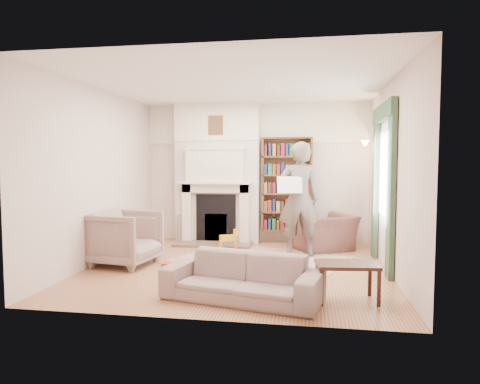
% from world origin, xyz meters
% --- Properties ---
extents(floor, '(4.50, 4.50, 0.00)m').
position_xyz_m(floor, '(0.00, 0.00, 0.00)').
color(floor, brown).
rests_on(floor, ground).
extents(ceiling, '(4.50, 4.50, 0.00)m').
position_xyz_m(ceiling, '(0.00, 0.00, 2.80)').
color(ceiling, white).
rests_on(ceiling, wall_back).
extents(wall_back, '(4.50, 0.00, 4.50)m').
position_xyz_m(wall_back, '(0.00, 2.25, 1.40)').
color(wall_back, beige).
rests_on(wall_back, floor).
extents(wall_front, '(4.50, 0.00, 4.50)m').
position_xyz_m(wall_front, '(0.00, -2.25, 1.40)').
color(wall_front, beige).
rests_on(wall_front, floor).
extents(wall_left, '(0.00, 4.50, 4.50)m').
position_xyz_m(wall_left, '(-2.25, 0.00, 1.40)').
color(wall_left, beige).
rests_on(wall_left, floor).
extents(wall_right, '(0.00, 4.50, 4.50)m').
position_xyz_m(wall_right, '(2.25, 0.00, 1.40)').
color(wall_right, beige).
rests_on(wall_right, floor).
extents(fireplace, '(1.70, 0.58, 2.80)m').
position_xyz_m(fireplace, '(-0.75, 2.05, 1.39)').
color(fireplace, beige).
rests_on(fireplace, floor).
extents(bookcase, '(1.00, 0.24, 1.85)m').
position_xyz_m(bookcase, '(0.65, 2.12, 1.18)').
color(bookcase, brown).
rests_on(bookcase, floor).
extents(window, '(0.02, 0.90, 1.30)m').
position_xyz_m(window, '(2.23, 0.40, 1.45)').
color(window, silver).
rests_on(window, wall_right).
extents(curtain_left, '(0.07, 0.32, 2.40)m').
position_xyz_m(curtain_left, '(2.20, -0.30, 1.20)').
color(curtain_left, '#2A412C').
rests_on(curtain_left, floor).
extents(curtain_right, '(0.07, 0.32, 2.40)m').
position_xyz_m(curtain_right, '(2.20, 1.10, 1.20)').
color(curtain_right, '#2A412C').
rests_on(curtain_right, floor).
extents(pelmet, '(0.09, 1.70, 0.24)m').
position_xyz_m(pelmet, '(2.19, 0.40, 2.38)').
color(pelmet, '#2A412C').
rests_on(pelmet, wall_right).
extents(wall_sconce, '(0.20, 0.24, 0.24)m').
position_xyz_m(wall_sconce, '(2.03, 1.50, 1.90)').
color(wall_sconce, gold).
rests_on(wall_sconce, wall_right).
extents(rug, '(3.16, 2.81, 0.01)m').
position_xyz_m(rug, '(0.29, 0.49, 0.01)').
color(rug, beige).
rests_on(rug, floor).
extents(armchair_reading, '(1.32, 1.28, 0.66)m').
position_xyz_m(armchair_reading, '(1.36, 1.53, 0.33)').
color(armchair_reading, '#472A26').
rests_on(armchair_reading, floor).
extents(armchair_left, '(1.07, 1.05, 0.86)m').
position_xyz_m(armchair_left, '(-1.78, -0.14, 0.43)').
color(armchair_left, '#AD9F8E').
rests_on(armchair_left, floor).
extents(sofa, '(1.96, 1.11, 0.54)m').
position_xyz_m(sofa, '(0.32, -1.56, 0.27)').
color(sofa, gray).
rests_on(sofa, floor).
extents(man_reading, '(0.79, 0.60, 1.97)m').
position_xyz_m(man_reading, '(0.91, 0.93, 0.98)').
color(man_reading, '#5E524B').
rests_on(man_reading, floor).
extents(newspaper, '(0.43, 0.19, 0.28)m').
position_xyz_m(newspaper, '(0.76, 0.73, 1.24)').
color(newspaper, white).
rests_on(newspaper, man_reading).
extents(coffee_table, '(0.75, 0.53, 0.45)m').
position_xyz_m(coffee_table, '(1.53, -1.38, 0.23)').
color(coffee_table, black).
rests_on(coffee_table, floor).
extents(paraffin_heater, '(0.28, 0.28, 0.55)m').
position_xyz_m(paraffin_heater, '(-1.44, 1.90, 0.28)').
color(paraffin_heater, '#AFB1B7').
rests_on(paraffin_heater, floor).
extents(rocking_horse, '(0.49, 0.35, 0.40)m').
position_xyz_m(rocking_horse, '(-0.37, 1.11, 0.20)').
color(rocking_horse, gold).
rests_on(rocking_horse, rug).
extents(board_game, '(0.50, 0.50, 0.03)m').
position_xyz_m(board_game, '(-0.70, -0.17, 0.03)').
color(board_game, '#C7CA47').
rests_on(board_game, rug).
extents(game_box_lid, '(0.30, 0.21, 0.05)m').
position_xyz_m(game_box_lid, '(-1.02, -0.13, 0.04)').
color(game_box_lid, '#B63514').
rests_on(game_box_lid, rug).
extents(comic_annuals, '(0.59, 0.53, 0.02)m').
position_xyz_m(comic_annuals, '(0.31, -0.38, 0.02)').
color(comic_annuals, red).
rests_on(comic_annuals, rug).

